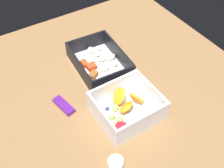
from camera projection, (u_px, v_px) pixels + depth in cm
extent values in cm
cube|color=brown|center=(109.00, 89.00, 80.46)|extent=(80.00, 80.00, 2.00)
cube|color=white|center=(99.00, 67.00, 84.86)|extent=(19.99, 14.97, 0.60)
cube|color=black|center=(114.00, 80.00, 77.22)|extent=(1.55, 13.69, 5.07)
cube|color=black|center=(86.00, 43.00, 88.36)|extent=(1.55, 13.69, 5.07)
cube|color=black|center=(79.00, 67.00, 80.69)|extent=(17.88, 1.84, 5.07)
cube|color=black|center=(118.00, 53.00, 84.89)|extent=(17.88, 1.84, 5.07)
ellipsoid|color=beige|center=(104.00, 68.00, 82.58)|extent=(1.98, 2.81, 1.39)
ellipsoid|color=beige|center=(102.00, 59.00, 85.54)|extent=(2.50, 3.17, 1.42)
ellipsoid|color=beige|center=(96.00, 54.00, 87.09)|extent=(2.99, 2.96, 1.24)
ellipsoid|color=beige|center=(114.00, 63.00, 84.28)|extent=(3.17, 2.87, 1.30)
ellipsoid|color=beige|center=(111.00, 57.00, 86.11)|extent=(2.79, 3.29, 1.40)
ellipsoid|color=beige|center=(91.00, 50.00, 88.25)|extent=(3.48, 3.05, 1.45)
ellipsoid|color=beige|center=(119.00, 71.00, 81.98)|extent=(2.77, 2.28, 1.20)
ellipsoid|color=beige|center=(112.00, 72.00, 81.84)|extent=(2.66, 2.71, 1.12)
ellipsoid|color=beige|center=(109.00, 78.00, 80.08)|extent=(3.15, 2.82, 1.30)
ellipsoid|color=beige|center=(98.00, 48.00, 89.41)|extent=(2.06, 1.45, 1.02)
ellipsoid|color=beige|center=(95.00, 60.00, 85.42)|extent=(2.22, 2.56, 1.07)
cube|color=brown|center=(93.00, 75.00, 80.95)|extent=(3.10, 3.30, 1.58)
cube|color=red|center=(84.00, 63.00, 84.50)|extent=(2.81, 1.75, 1.37)
cube|color=red|center=(91.00, 67.00, 83.25)|extent=(2.50, 2.75, 1.66)
cube|color=#387A33|center=(101.00, 60.00, 86.32)|extent=(0.60, 0.40, 0.20)
cube|color=#387A33|center=(101.00, 57.00, 87.32)|extent=(0.60, 0.40, 0.20)
cube|color=#387A33|center=(102.00, 51.00, 89.41)|extent=(0.60, 0.40, 0.20)
cube|color=white|center=(127.00, 113.00, 72.96)|extent=(14.20, 15.77, 0.60)
cube|color=white|center=(143.00, 123.00, 66.73)|extent=(0.71, 15.68, 5.82)
cube|color=white|center=(113.00, 88.00, 74.51)|extent=(0.71, 15.68, 5.82)
cube|color=white|center=(102.00, 118.00, 67.86)|extent=(12.90, 0.69, 5.82)
cube|color=white|center=(151.00, 93.00, 73.38)|extent=(12.90, 0.69, 5.82)
ellipsoid|color=orange|center=(119.00, 96.00, 73.20)|extent=(6.11, 5.67, 4.74)
ellipsoid|color=orange|center=(137.00, 99.00, 72.74)|extent=(5.45, 4.86, 4.60)
ellipsoid|color=orange|center=(126.00, 107.00, 71.19)|extent=(5.52, 5.63, 4.01)
cube|color=#F4EACC|center=(147.00, 111.00, 71.72)|extent=(3.54, 2.88, 1.92)
cube|color=#F4EACC|center=(131.00, 124.00, 69.06)|extent=(3.12, 2.42, 1.80)
cube|color=#F4EACC|center=(142.00, 120.00, 70.09)|extent=(2.98, 3.13, 1.50)
sphere|color=#9ECC60|center=(114.00, 125.00, 69.03)|extent=(1.64, 1.64, 1.64)
sphere|color=#9ECC60|center=(115.00, 108.00, 72.46)|extent=(1.92, 1.92, 1.92)
sphere|color=#9ECC60|center=(120.00, 119.00, 70.04)|extent=(1.86, 1.86, 1.86)
sphere|color=#9ECC60|center=(105.00, 115.00, 71.10)|extent=(1.42, 1.42, 1.42)
sphere|color=#9ECC60|center=(112.00, 116.00, 70.74)|extent=(1.63, 1.63, 1.63)
sphere|color=#9ECC60|center=(108.00, 120.00, 70.05)|extent=(1.42, 1.42, 1.42)
cone|color=red|center=(121.00, 129.00, 67.73)|extent=(2.93, 2.93, 2.35)
sphere|color=navy|center=(107.00, 109.00, 72.77)|extent=(1.15, 1.15, 1.15)
sphere|color=navy|center=(98.00, 108.00, 72.98)|extent=(1.14, 1.14, 1.14)
sphere|color=navy|center=(102.00, 112.00, 72.07)|extent=(1.08, 1.08, 1.08)
cube|color=#51197A|center=(64.00, 106.00, 74.17)|extent=(7.34, 3.77, 1.20)
cylinder|color=white|center=(116.00, 163.00, 62.77)|extent=(3.67, 3.67, 1.46)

